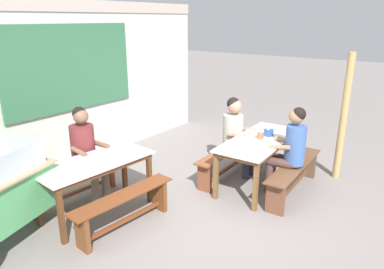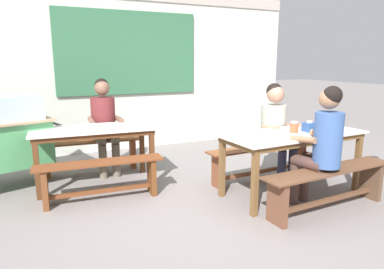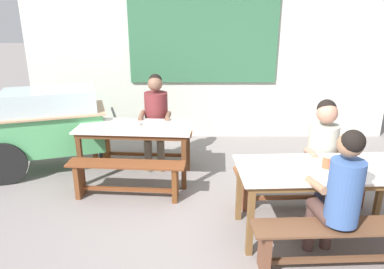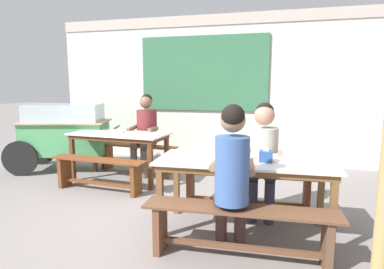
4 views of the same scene
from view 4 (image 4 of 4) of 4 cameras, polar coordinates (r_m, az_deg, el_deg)
The scene contains 15 objects.
ground_plane at distance 3.92m, azimuth -6.07°, elevation -13.71°, with size 40.00×40.00×0.00m, color gray.
backdrop_wall at distance 6.39m, azimuth 3.11°, elevation 8.53°, with size 6.26×0.23×2.81m.
dining_table_far at distance 5.17m, azimuth -12.70°, elevation -0.64°, with size 1.56×0.80×0.75m.
dining_table_near at distance 3.30m, azimuth 9.22°, elevation -5.67°, with size 1.78×0.82×0.75m.
bench_far_back at distance 5.71m, azimuth -9.57°, elevation -3.43°, with size 1.45×0.35×0.47m.
bench_far_front at distance 4.79m, azimuth -16.16°, elevation -6.11°, with size 1.45×0.37×0.47m.
bench_near_back at distance 3.95m, azimuth 9.58°, elevation -8.95°, with size 1.62×0.34×0.47m.
bench_near_front at distance 2.89m, azimuth 8.34°, elevation -15.75°, with size 1.67×0.37×0.47m.
food_cart at distance 6.11m, azimuth -21.59°, elevation 0.61°, with size 1.96×1.28×1.17m.
person_near_front at distance 2.81m, azimuth 7.04°, elevation -6.44°, with size 0.44×0.53×1.34m.
person_center_facing at distance 5.49m, azimuth -8.21°, elevation 1.02°, with size 0.46×0.56×1.35m.
person_right_near_table at distance 3.77m, azimuth 12.45°, elevation -2.75°, with size 0.44×0.54×1.30m.
tissue_box at distance 3.23m, azimuth 12.92°, elevation -3.73°, with size 0.13×0.12×0.13m.
condiment_jar at distance 3.27m, azimuth 9.42°, elevation -3.30°, with size 0.10×0.10×0.13m.
soup_bowl at distance 5.18m, azimuth -12.61°, elevation 0.53°, with size 0.16×0.16×0.04m, color silver.
Camera 4 is at (1.33, -3.38, 1.49)m, focal length 30.23 mm.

